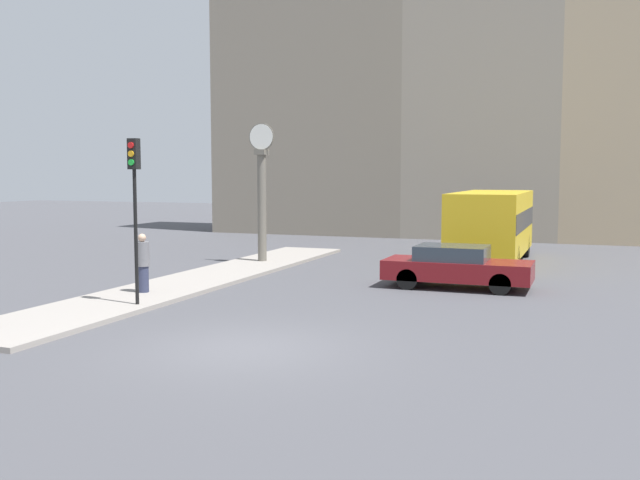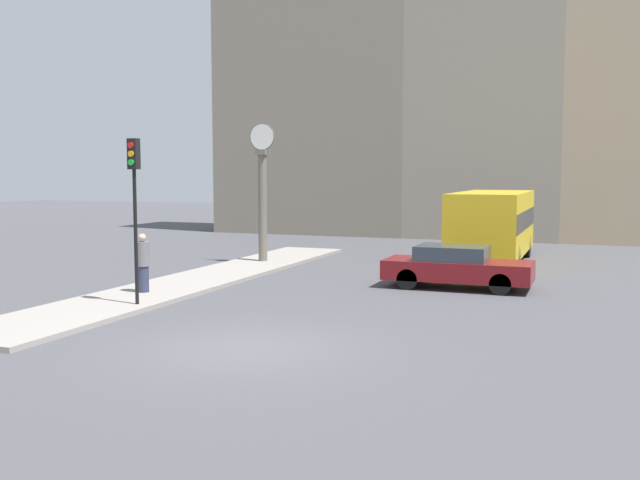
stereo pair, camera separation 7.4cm
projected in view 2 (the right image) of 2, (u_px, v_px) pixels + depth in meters
name	position (u px, v px, depth m)	size (l,w,h in m)	color
ground_plane	(245.00, 348.00, 13.88)	(120.00, 120.00, 0.00)	#47474C
sidewalk_corner	(205.00, 279.00, 22.67)	(2.59, 18.89, 0.12)	gray
building_row	(466.00, 84.00, 37.92)	(28.65, 5.00, 17.31)	gray
sedan_car	(457.00, 266.00, 21.09)	(4.29, 1.75, 1.27)	maroon
bus_distant	(492.00, 222.00, 27.26)	(2.50, 7.07, 2.70)	gold
traffic_light_near	(134.00, 187.00, 17.65)	(0.26, 0.24, 4.14)	black
street_clock	(263.00, 193.00, 26.60)	(1.01, 0.43, 5.14)	#666056
pedestrian_grey_jacket	(143.00, 263.00, 19.68)	(0.38, 0.38, 1.63)	#2D334C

